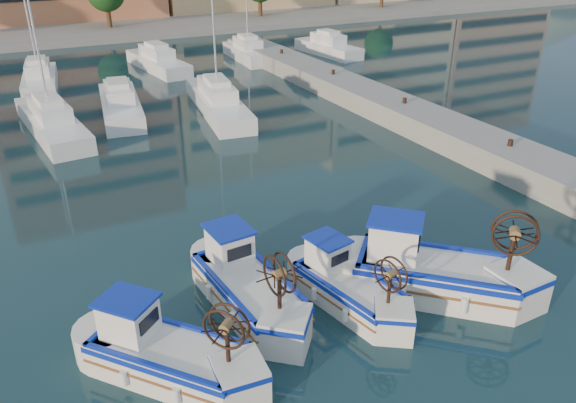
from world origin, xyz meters
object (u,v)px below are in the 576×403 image
Objects in this scene: fishing_boat_c at (347,285)px; fishing_boat_d at (431,270)px; fishing_boat_a at (165,352)px; fishing_boat_b at (247,284)px.

fishing_boat_d is (2.61, -0.78, 0.22)m from fishing_boat_c.
fishing_boat_a is 0.93× the size of fishing_boat_b.
fishing_boat_d reaches higher than fishing_boat_b.
fishing_boat_b is 1.16× the size of fishing_boat_c.
fishing_boat_c is 0.80× the size of fishing_boat_d.
fishing_boat_c is at bearing -29.59° from fishing_boat_b.
fishing_boat_c is at bearing 116.95° from fishing_boat_d.
fishing_boat_a is at bearing 173.38° from fishing_boat_c.
fishing_boat_c is 2.73m from fishing_boat_d.
fishing_boat_b is (3.05, 1.76, 0.04)m from fishing_boat_a.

